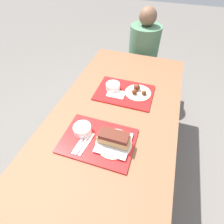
{
  "coord_description": "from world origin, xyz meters",
  "views": [
    {
      "loc": [
        0.24,
        -0.77,
        1.6
      ],
      "look_at": [
        -0.01,
        0.01,
        0.76
      ],
      "focal_mm": 28.0,
      "sensor_mm": 36.0,
      "label": 1
    }
  ],
  "objects_px": {
    "tray_far": "(124,93)",
    "bowl_coleslaw_near": "(82,129)",
    "brisket_sandwich_plate": "(114,140)",
    "wings_plate_far": "(138,91)",
    "tray_near": "(98,141)",
    "person_seated_across": "(144,47)",
    "bowl_coleslaw_far": "(113,86)"
  },
  "relations": [
    {
      "from": "tray_far",
      "to": "bowl_coleslaw_near",
      "type": "distance_m",
      "value": 0.48
    },
    {
      "from": "tray_far",
      "to": "brisket_sandwich_plate",
      "type": "bearing_deg",
      "value": -82.27
    },
    {
      "from": "wings_plate_far",
      "to": "tray_far",
      "type": "bearing_deg",
      "value": -168.25
    },
    {
      "from": "tray_near",
      "to": "wings_plate_far",
      "type": "xyz_separation_m",
      "value": [
        0.13,
        0.51,
        0.02
      ]
    },
    {
      "from": "tray_near",
      "to": "bowl_coleslaw_near",
      "type": "bearing_deg",
      "value": 166.39
    },
    {
      "from": "tray_far",
      "to": "person_seated_across",
      "type": "xyz_separation_m",
      "value": [
        -0.01,
        0.86,
        -0.02
      ]
    },
    {
      "from": "tray_far",
      "to": "bowl_coleslaw_far",
      "type": "distance_m",
      "value": 0.1
    },
    {
      "from": "tray_far",
      "to": "wings_plate_far",
      "type": "relative_size",
      "value": 2.18
    },
    {
      "from": "tray_far",
      "to": "bowl_coleslaw_far",
      "type": "height_order",
      "value": "bowl_coleslaw_far"
    },
    {
      "from": "bowl_coleslaw_near",
      "to": "brisket_sandwich_plate",
      "type": "relative_size",
      "value": 0.51
    },
    {
      "from": "brisket_sandwich_plate",
      "to": "person_seated_across",
      "type": "xyz_separation_m",
      "value": [
        -0.07,
        1.35,
        -0.06
      ]
    },
    {
      "from": "tray_near",
      "to": "bowl_coleslaw_far",
      "type": "relative_size",
      "value": 3.99
    },
    {
      "from": "person_seated_across",
      "to": "brisket_sandwich_plate",
      "type": "bearing_deg",
      "value": -86.98
    },
    {
      "from": "tray_near",
      "to": "person_seated_across",
      "type": "xyz_separation_m",
      "value": [
        0.03,
        1.35,
        -0.02
      ]
    },
    {
      "from": "brisket_sandwich_plate",
      "to": "wings_plate_far",
      "type": "xyz_separation_m",
      "value": [
        0.03,
        0.5,
        -0.02
      ]
    },
    {
      "from": "tray_far",
      "to": "bowl_coleslaw_far",
      "type": "bearing_deg",
      "value": 178.48
    },
    {
      "from": "tray_near",
      "to": "bowl_coleslaw_far",
      "type": "bearing_deg",
      "value": 97.26
    },
    {
      "from": "tray_near",
      "to": "person_seated_across",
      "type": "relative_size",
      "value": 0.63
    },
    {
      "from": "wings_plate_far",
      "to": "person_seated_across",
      "type": "height_order",
      "value": "person_seated_across"
    },
    {
      "from": "tray_far",
      "to": "bowl_coleslaw_near",
      "type": "height_order",
      "value": "bowl_coleslaw_near"
    },
    {
      "from": "bowl_coleslaw_far",
      "to": "wings_plate_far",
      "type": "bearing_deg",
      "value": 5.34
    },
    {
      "from": "bowl_coleslaw_far",
      "to": "bowl_coleslaw_near",
      "type": "bearing_deg",
      "value": -95.96
    },
    {
      "from": "brisket_sandwich_plate",
      "to": "person_seated_across",
      "type": "relative_size",
      "value": 0.31
    },
    {
      "from": "person_seated_across",
      "to": "tray_far",
      "type": "bearing_deg",
      "value": -89.63
    },
    {
      "from": "tray_near",
      "to": "tray_far",
      "type": "distance_m",
      "value": 0.49
    },
    {
      "from": "brisket_sandwich_plate",
      "to": "bowl_coleslaw_far",
      "type": "relative_size",
      "value": 1.97
    },
    {
      "from": "wings_plate_far",
      "to": "tray_near",
      "type": "bearing_deg",
      "value": -104.71
    },
    {
      "from": "brisket_sandwich_plate",
      "to": "person_seated_across",
      "type": "height_order",
      "value": "person_seated_across"
    },
    {
      "from": "tray_far",
      "to": "bowl_coleslaw_near",
      "type": "bearing_deg",
      "value": -107.36
    },
    {
      "from": "tray_far",
      "to": "bowl_coleslaw_near",
      "type": "relative_size",
      "value": 3.99
    },
    {
      "from": "tray_far",
      "to": "brisket_sandwich_plate",
      "type": "xyz_separation_m",
      "value": [
        0.07,
        -0.48,
        0.04
      ]
    },
    {
      "from": "brisket_sandwich_plate",
      "to": "person_seated_across",
      "type": "distance_m",
      "value": 1.35
    }
  ]
}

